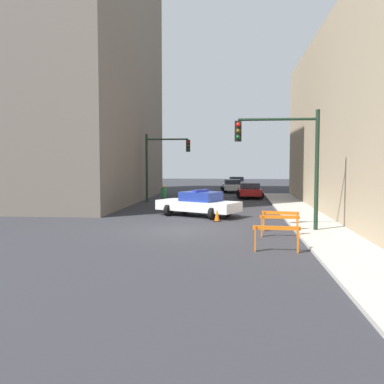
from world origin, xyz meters
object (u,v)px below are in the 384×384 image
(barrier_front, at_px, (276,234))
(barrier_mid, at_px, (280,222))
(traffic_light_far, at_px, (161,158))
(parked_car_mid, at_px, (232,186))
(traffic_cone, at_px, (217,215))
(traffic_light_near, at_px, (290,151))
(pedestrian_crossing, at_px, (164,197))
(parked_car_near, at_px, (250,190))
(police_car, at_px, (199,204))
(barrier_back, at_px, (280,218))
(parked_car_far, at_px, (236,182))

(barrier_front, height_order, barrier_mid, same)
(traffic_light_far, xyz_separation_m, parked_car_mid, (5.36, 11.30, -2.72))
(traffic_cone, bearing_deg, traffic_light_near, -43.08)
(barrier_front, bearing_deg, pedestrian_crossing, 116.08)
(traffic_cone, bearing_deg, parked_car_near, 81.75)
(parked_car_mid, bearing_deg, traffic_light_near, -88.66)
(barrier_front, bearing_deg, police_car, 110.38)
(traffic_light_far, height_order, barrier_back, traffic_light_far)
(police_car, xyz_separation_m, barrier_back, (4.05, -4.94, -0.11))
(parked_car_near, xyz_separation_m, barrier_back, (0.79, -17.67, -0.06))
(pedestrian_crossing, bearing_deg, traffic_light_near, -159.45)
(barrier_back, bearing_deg, traffic_light_far, 120.11)
(pedestrian_crossing, height_order, barrier_front, pedestrian_crossing)
(barrier_front, distance_m, barrier_mid, 3.00)
(traffic_light_far, distance_m, barrier_mid, 16.73)
(traffic_light_far, height_order, barrier_front, traffic_light_far)
(traffic_light_far, bearing_deg, barrier_front, -68.08)
(traffic_light_far, distance_m, barrier_back, 15.57)
(traffic_light_near, relative_size, parked_car_near, 1.20)
(parked_car_far, relative_size, pedestrian_crossing, 2.66)
(parked_car_far, distance_m, barrier_back, 32.59)
(parked_car_mid, bearing_deg, traffic_cone, -96.43)
(traffic_light_far, height_order, pedestrian_crossing, traffic_light_far)
(traffic_light_far, relative_size, parked_car_far, 1.18)
(parked_car_near, height_order, pedestrian_crossing, pedestrian_crossing)
(parked_car_far, relative_size, barrier_mid, 2.76)
(pedestrian_crossing, distance_m, traffic_cone, 6.00)
(barrier_front, distance_m, traffic_cone, 7.75)
(parked_car_far, bearing_deg, barrier_front, -91.90)
(traffic_light_near, distance_m, barrier_mid, 3.25)
(traffic_light_far, bearing_deg, traffic_light_near, -58.97)
(parked_car_near, height_order, barrier_mid, parked_car_near)
(traffic_light_far, bearing_deg, parked_car_near, 32.65)
(traffic_light_near, bearing_deg, barrier_mid, -111.15)
(traffic_light_near, height_order, parked_car_far, traffic_light_near)
(parked_car_far, bearing_deg, barrier_mid, -91.04)
(traffic_light_near, bearing_deg, pedestrian_crossing, 131.27)
(traffic_light_near, distance_m, barrier_front, 5.29)
(traffic_light_far, xyz_separation_m, barrier_back, (7.69, -13.25, -2.78))
(pedestrian_crossing, relative_size, barrier_back, 1.04)
(pedestrian_crossing, xyz_separation_m, traffic_cone, (3.60, -4.77, -0.54))
(barrier_back, height_order, traffic_cone, barrier_back)
(parked_car_near, height_order, traffic_cone, parked_car_near)
(traffic_light_far, xyz_separation_m, traffic_cone, (4.76, -10.29, -3.08))
(traffic_light_far, distance_m, barrier_front, 19.25)
(barrier_back, bearing_deg, parked_car_mid, 95.42)
(traffic_light_near, distance_m, pedestrian_crossing, 10.75)
(pedestrian_crossing, bearing_deg, barrier_front, -174.64)
(pedestrian_crossing, height_order, barrier_mid, pedestrian_crossing)
(barrier_mid, distance_m, barrier_back, 1.45)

